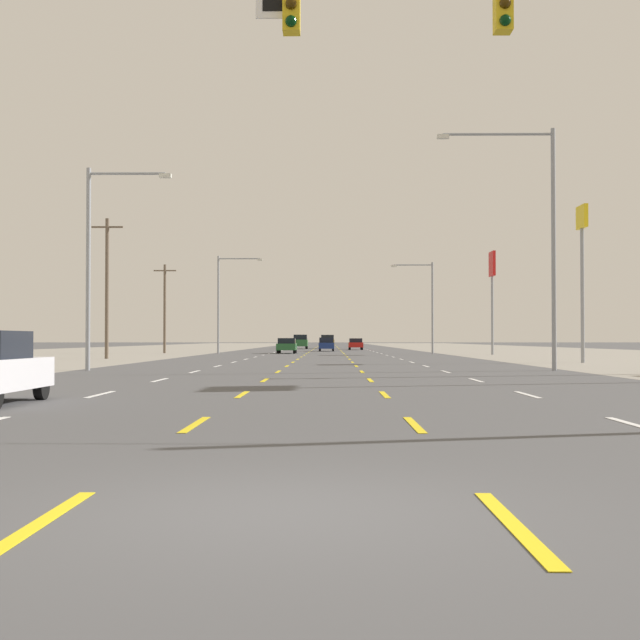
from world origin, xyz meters
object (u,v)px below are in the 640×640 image
(pole_sign_right_row_2, at_px, (492,276))
(streetlight_left_row_1, at_px, (223,296))
(sedan_inner_left_near, at_px, (287,345))
(streetlight_left_row_0, at_px, (97,253))
(hatchback_center_turn_mid, at_px, (326,344))
(streetlight_right_row_0, at_px, (541,228))
(sedan_inner_right_midfar, at_px, (356,344))
(suv_center_turn_farther, at_px, (327,341))
(streetlight_right_row_1, at_px, (428,300))
(suv_inner_left_far, at_px, (301,342))
(pole_sign_right_row_1, at_px, (582,249))

(pole_sign_right_row_2, xyz_separation_m, streetlight_left_row_1, (-24.41, 5.77, -1.50))
(sedan_inner_left_near, relative_size, streetlight_left_row_0, 0.51)
(hatchback_center_turn_mid, xyz_separation_m, streetlight_right_row_0, (9.54, -60.00, 5.40))
(hatchback_center_turn_mid, bearing_deg, sedan_inner_right_midfar, 74.54)
(sedan_inner_left_near, distance_m, suv_center_turn_farther, 43.89)
(sedan_inner_right_midfar, height_order, streetlight_right_row_1, streetlight_right_row_1)
(suv_center_turn_farther, bearing_deg, suv_inner_left_far, -122.06)
(streetlight_right_row_1, bearing_deg, streetlight_left_row_1, 180.00)
(hatchback_center_turn_mid, distance_m, suv_center_turn_farther, 29.13)
(sedan_inner_right_midfar, relative_size, pole_sign_right_row_2, 0.50)
(sedan_inner_right_midfar, xyz_separation_m, streetlight_left_row_0, (-13.50, -73.28, 4.39))
(sedan_inner_right_midfar, xyz_separation_m, streetlight_right_row_1, (5.97, -28.67, 4.30))
(pole_sign_right_row_1, distance_m, streetlight_left_row_0, 27.81)
(sedan_inner_right_midfar, distance_m, streetlight_right_row_0, 73.72)
(sedan_inner_right_midfar, xyz_separation_m, pole_sign_right_row_2, (10.99, -34.44, 6.16))
(pole_sign_right_row_1, distance_m, pole_sign_right_row_2, 26.31)
(pole_sign_right_row_2, xyz_separation_m, streetlight_right_row_1, (-5.01, 5.77, -1.86))
(pole_sign_right_row_2, height_order, streetlight_left_row_0, pole_sign_right_row_2)
(suv_inner_left_far, height_order, streetlight_right_row_1, streetlight_right_row_1)
(hatchback_center_turn_mid, xyz_separation_m, suv_center_turn_farther, (0.05, 29.13, 0.24))
(hatchback_center_turn_mid, distance_m, pole_sign_right_row_1, 50.10)
(suv_center_turn_farther, relative_size, streetlight_right_row_1, 0.57)
(pole_sign_right_row_2, bearing_deg, sedan_inner_left_near, 160.37)
(suv_inner_left_far, height_order, suv_center_turn_farther, same)
(hatchback_center_turn_mid, height_order, streetlight_left_row_0, streetlight_left_row_0)
(pole_sign_right_row_2, xyz_separation_m, streetlight_left_row_0, (-24.49, -38.84, -1.77))
(pole_sign_right_row_1, bearing_deg, streetlight_right_row_1, 99.39)
(pole_sign_right_row_2, bearing_deg, streetlight_left_row_0, -122.23)
(sedan_inner_right_midfar, distance_m, pole_sign_right_row_2, 36.67)
(streetlight_right_row_0, bearing_deg, suv_inner_left_far, 99.03)
(streetlight_left_row_1, bearing_deg, pole_sign_right_row_2, -13.29)
(suv_center_turn_farther, distance_m, streetlight_left_row_1, 45.80)
(suv_center_turn_farther, distance_m, streetlight_right_row_0, 89.78)
(streetlight_left_row_1, height_order, streetlight_right_row_1, streetlight_left_row_1)
(hatchback_center_turn_mid, distance_m, pole_sign_right_row_2, 26.46)
(pole_sign_right_row_2, relative_size, streetlight_left_row_0, 1.02)
(sedan_inner_right_midfar, height_order, streetlight_right_row_0, streetlight_right_row_0)
(streetlight_left_row_1, bearing_deg, sedan_inner_left_near, 7.55)
(suv_inner_left_far, distance_m, pole_sign_right_row_1, 73.26)
(sedan_inner_right_midfar, bearing_deg, suv_inner_left_far, 126.64)
(pole_sign_right_row_1, bearing_deg, streetlight_left_row_0, -153.17)
(suv_inner_left_far, relative_size, suv_center_turn_farther, 1.00)
(pole_sign_right_row_1, bearing_deg, suv_inner_left_far, 104.78)
(hatchback_center_turn_mid, relative_size, streetlight_left_row_0, 0.44)
(pole_sign_right_row_2, distance_m, streetlight_right_row_0, 39.18)
(pole_sign_right_row_1, xyz_separation_m, streetlight_left_row_0, (-24.78, -12.54, -1.43))
(suv_inner_left_far, xyz_separation_m, streetlight_right_row_0, (13.22, -83.17, 5.16))
(streetlight_right_row_1, bearing_deg, sedan_inner_left_near, 176.60)
(pole_sign_right_row_2, distance_m, streetlight_left_row_1, 25.13)
(sedan_inner_right_midfar, bearing_deg, streetlight_right_row_1, -78.23)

